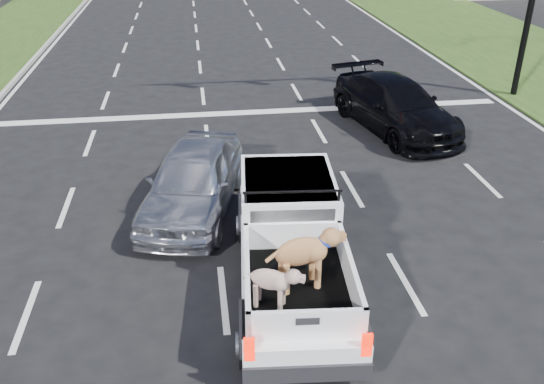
% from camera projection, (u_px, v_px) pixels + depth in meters
% --- Properties ---
extents(ground, '(160.00, 160.00, 0.00)m').
position_uv_depth(ground, '(316.00, 290.00, 10.83)').
color(ground, black).
rests_on(ground, ground).
extents(road_markings, '(17.75, 60.00, 0.01)m').
position_uv_depth(road_markings, '(270.00, 152.00, 16.59)').
color(road_markings, silver).
rests_on(road_markings, ground).
extents(pickup_truck, '(2.35, 5.41, 1.97)m').
position_uv_depth(pickup_truck, '(291.00, 242.00, 10.62)').
color(pickup_truck, black).
rests_on(pickup_truck, ground).
extents(silver_sedan, '(2.93, 4.92, 1.57)m').
position_uv_depth(silver_sedan, '(193.00, 180.00, 13.22)').
color(silver_sedan, silver).
rests_on(silver_sedan, ground).
extents(black_coupe, '(3.34, 5.73, 1.56)m').
position_uv_depth(black_coupe, '(395.00, 105.00, 17.87)').
color(black_coupe, black).
rests_on(black_coupe, ground).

